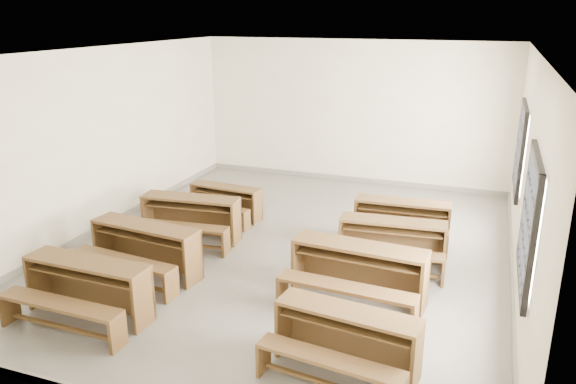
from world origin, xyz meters
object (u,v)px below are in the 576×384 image
(desk_set_2, at_px, (190,215))
(desk_set_3, at_px, (225,200))
(desk_set_5, at_px, (358,270))
(desk_set_0, at_px, (86,285))
(desk_set_7, at_px, (402,219))
(desk_set_1, at_px, (144,246))
(desk_set_6, at_px, (392,240))
(desk_set_4, at_px, (345,337))

(desk_set_2, distance_m, desk_set_3, 1.16)
(desk_set_2, relative_size, desk_set_5, 0.94)
(desk_set_0, distance_m, desk_set_7, 5.15)
(desk_set_1, bearing_deg, desk_set_6, 31.04)
(desk_set_2, relative_size, desk_set_4, 1.05)
(desk_set_1, xyz_separation_m, desk_set_3, (0.05, 2.59, -0.09))
(desk_set_6, bearing_deg, desk_set_2, 177.79)
(desk_set_3, xyz_separation_m, desk_set_7, (3.34, -0.01, 0.05))
(desk_set_0, height_order, desk_set_6, desk_set_0)
(desk_set_6, bearing_deg, desk_set_1, -159.75)
(desk_set_4, bearing_deg, desk_set_3, 137.91)
(desk_set_4, bearing_deg, desk_set_0, -172.45)
(desk_set_7, bearing_deg, desk_set_5, -97.97)
(desk_set_2, bearing_deg, desk_set_5, -25.51)
(desk_set_4, relative_size, desk_set_5, 0.90)
(desk_set_1, height_order, desk_set_2, desk_set_1)
(desk_set_6, bearing_deg, desk_set_3, 158.54)
(desk_set_1, height_order, desk_set_3, desk_set_1)
(desk_set_1, distance_m, desk_set_6, 3.74)
(desk_set_2, height_order, desk_set_4, desk_set_2)
(desk_set_3, xyz_separation_m, desk_set_5, (3.12, -2.33, 0.11))
(desk_set_4, bearing_deg, desk_set_5, 105.53)
(desk_set_1, bearing_deg, desk_set_3, 94.99)
(desk_set_5, bearing_deg, desk_set_4, -77.51)
(desk_set_1, relative_size, desk_set_4, 1.08)
(desk_set_5, height_order, desk_set_6, desk_set_5)
(desk_set_0, relative_size, desk_set_4, 1.03)
(desk_set_2, xyz_separation_m, desk_set_6, (3.44, 0.15, -0.02))
(desk_set_1, bearing_deg, desk_set_5, 10.71)
(desk_set_0, xyz_separation_m, desk_set_1, (-0.01, 1.31, 0.01))
(desk_set_2, distance_m, desk_set_6, 3.44)
(desk_set_4, xyz_separation_m, desk_set_5, (-0.23, 1.53, 0.06))
(desk_set_0, height_order, desk_set_2, desk_set_0)
(desk_set_2, relative_size, desk_set_7, 1.08)
(desk_set_6, xyz_separation_m, desk_set_7, (-0.01, 1.00, -0.01))
(desk_set_0, relative_size, desk_set_3, 1.18)
(desk_set_4, bearing_deg, desk_set_7, 97.20)
(desk_set_4, bearing_deg, desk_set_1, 166.41)
(desk_set_5, bearing_deg, desk_set_7, 88.65)
(desk_set_0, bearing_deg, desk_set_6, 41.80)
(desk_set_2, bearing_deg, desk_set_4, -43.60)
(desk_set_3, height_order, desk_set_5, desk_set_5)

